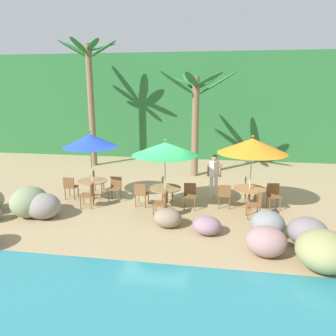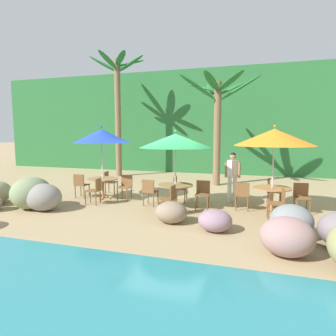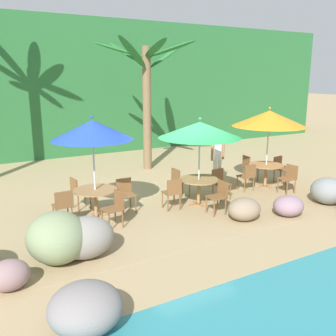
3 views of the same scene
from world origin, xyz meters
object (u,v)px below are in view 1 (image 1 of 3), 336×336
Objects in this scene: chair_green_seaward at (190,194)px; waiter_in_white at (214,173)px; chair_blue_left at (70,186)px; chair_orange_seaward at (273,194)px; chair_orange_right at (256,203)px; umbrella_orange at (252,146)px; umbrella_blue at (90,140)px; chair_green_right at (163,202)px; chair_blue_seaward at (115,187)px; chair_green_left at (141,193)px; chair_green_inland at (165,187)px; chair_orange_left at (224,194)px; chair_blue_inland at (96,180)px; palm_tree_nearest at (90,82)px; chair_blue_right at (89,194)px; dining_table_blue at (93,184)px; dining_table_orange at (249,192)px; dining_table_green at (165,191)px; palm_tree_second at (196,102)px; umbrella_green at (165,149)px; chair_orange_inland at (248,187)px.

waiter_in_white reaches higher than chair_green_seaward.
chair_orange_seaward is (7.38, 0.22, 0.00)m from chair_blue_left.
umbrella_orange is at bearing 99.88° from chair_orange_right.
chair_green_right is at bearing -24.43° from umbrella_blue.
chair_blue_seaward is 1.25m from chair_green_left.
chair_blue_left and chair_green_left have the same top height.
chair_green_inland is at bearing 7.86° from chair_blue_left.
chair_blue_seaward and chair_green_seaward have the same top height.
chair_green_inland is at bearing 171.31° from umbrella_orange.
chair_green_left is at bearing -173.75° from chair_orange_left.
umbrella_blue reaches higher than chair_blue_inland.
chair_green_right is at bearing -53.24° from palm_tree_nearest.
palm_tree_nearest is (-2.06, 5.31, 2.11)m from umbrella_blue.
umbrella_blue is 4.71m from waiter_in_white.
dining_table_blue is at bearing 103.50° from chair_blue_right.
chair_blue_seaward is 4.85m from dining_table_orange.
chair_blue_right is at bearing -171.47° from chair_green_seaward.
umbrella_blue is 2.98× the size of chair_blue_left.
dining_table_green is (2.62, 0.37, 0.10)m from chair_blue_right.
chair_blue_right is 1.00× the size of chair_green_seaward.
chair_blue_seaward is 0.34× the size of umbrella_orange.
umbrella_blue is at bearing 155.57° from chair_green_right.
chair_green_inland is 1.00× the size of chair_orange_left.
waiter_in_white is at bearing 39.24° from dining_table_green.
chair_orange_right is (1.00, -0.74, 0.00)m from chair_orange_left.
waiter_in_white is at bearing 127.67° from chair_orange_right.
chair_blue_seaward is 5.09m from chair_orange_right.
chair_blue_seaward is at bearing 5.40° from dining_table_blue.
chair_green_right is 6.12m from palm_tree_second.
dining_table_green is (-0.00, -0.00, -1.49)m from umbrella_green.
chair_blue_seaward is at bearing 164.69° from umbrella_green.
umbrella_blue is 2.98× the size of chair_blue_seaward.
chair_blue_right is 0.79× the size of dining_table_orange.
dining_table_orange is at bearing 99.88° from chair_orange_right.
palm_tree_second is (3.47, 4.03, 2.83)m from dining_table_blue.
waiter_in_white reaches higher than chair_orange_inland.
waiter_in_white is (4.46, 0.88, 0.37)m from dining_table_blue.
chair_green_inland is (3.53, 0.49, 0.00)m from chair_blue_left.
chair_blue_seaward reaches higher than dining_table_orange.
chair_green_right is at bearing -172.41° from chair_orange_right.
umbrella_blue reaches higher than chair_blue_left.
chair_orange_left is (4.65, 0.66, 0.00)m from chair_blue_right.
umbrella_blue is 5.70m from umbrella_orange.
chair_green_left reaches higher than dining_table_green.
umbrella_blue is 2.98× the size of chair_orange_inland.
chair_blue_left is at bearing 173.06° from chair_orange_right.
chair_blue_seaward is at bearing -60.92° from palm_tree_nearest.
chair_green_seaward is 1.00× the size of chair_orange_right.
dining_table_green is at bearing -172.40° from umbrella_orange.
chair_green_right is (3.09, -2.14, 0.00)m from chair_blue_inland.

